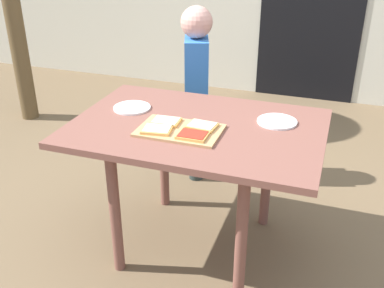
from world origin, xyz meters
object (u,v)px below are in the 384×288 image
(cutting_board, at_px, (180,130))
(plate_white_right, at_px, (277,122))
(pizza_slice_near_left, at_px, (157,130))
(child_left, at_px, (196,81))
(pizza_slice_far_left, at_px, (166,121))
(pizza_slice_far_right, at_px, (202,126))
(pizza_slice_near_right, at_px, (193,135))
(plate_white_left, at_px, (132,108))
(dining_table, at_px, (197,141))

(cutting_board, xyz_separation_m, plate_white_right, (0.40, 0.24, -0.00))
(pizza_slice_near_left, bearing_deg, child_left, 96.80)
(child_left, bearing_deg, plate_white_right, -43.80)
(pizza_slice_far_left, xyz_separation_m, pizza_slice_far_right, (0.17, 0.01, 0.00))
(cutting_board, height_order, pizza_slice_far_right, pizza_slice_far_right)
(pizza_slice_far_right, distance_m, pizza_slice_near_right, 0.11)
(pizza_slice_far_right, distance_m, plate_white_left, 0.43)
(pizza_slice_near_left, height_order, plate_white_left, pizza_slice_near_left)
(pizza_slice_far_right, bearing_deg, pizza_slice_far_left, -178.10)
(pizza_slice_far_right, height_order, plate_white_right, pizza_slice_far_right)
(plate_white_left, bearing_deg, pizza_slice_near_right, -30.07)
(cutting_board, distance_m, pizza_slice_far_right, 0.10)
(pizza_slice_far_left, relative_size, child_left, 0.12)
(pizza_slice_near_left, bearing_deg, plate_white_right, 31.29)
(pizza_slice_near_right, xyz_separation_m, pizza_slice_near_left, (-0.17, 0.00, 0.00))
(pizza_slice_near_left, bearing_deg, pizza_slice_far_right, 30.40)
(pizza_slice_far_right, xyz_separation_m, pizza_slice_near_left, (-0.18, -0.10, 0.00))
(pizza_slice_near_left, distance_m, plate_white_left, 0.33)
(plate_white_right, distance_m, child_left, 0.81)
(plate_white_left, distance_m, child_left, 0.64)
(cutting_board, xyz_separation_m, pizza_slice_far_right, (0.09, 0.05, 0.01))
(pizza_slice_far_left, height_order, pizza_slice_far_right, same)
(pizza_slice_far_left, relative_size, plate_white_right, 0.72)
(pizza_slice_near_left, distance_m, child_left, 0.86)
(pizza_slice_near_right, relative_size, child_left, 0.12)
(cutting_board, bearing_deg, child_left, 103.31)
(pizza_slice_far_right, distance_m, child_left, 0.80)
(pizza_slice_near_left, bearing_deg, plate_white_left, 135.55)
(pizza_slice_far_left, distance_m, pizza_slice_near_left, 0.10)
(pizza_slice_near_right, bearing_deg, plate_white_right, 43.30)
(pizza_slice_far_left, bearing_deg, pizza_slice_near_left, -91.71)
(dining_table, xyz_separation_m, pizza_slice_far_left, (-0.14, -0.05, 0.10))
(plate_white_right, xyz_separation_m, child_left, (-0.59, 0.56, -0.04))
(child_left, bearing_deg, dining_table, -71.25)
(pizza_slice_near_right, distance_m, pizza_slice_near_left, 0.17)
(pizza_slice_near_right, xyz_separation_m, child_left, (-0.27, 0.86, -0.06))
(cutting_board, xyz_separation_m, pizza_slice_far_left, (-0.09, 0.05, 0.01))
(cutting_board, height_order, pizza_slice_near_left, pizza_slice_near_left)
(dining_table, height_order, pizza_slice_near_left, pizza_slice_near_left)
(dining_table, relative_size, plate_white_left, 6.23)
(dining_table, distance_m, pizza_slice_near_left, 0.23)
(dining_table, relative_size, child_left, 1.06)
(pizza_slice_far_right, bearing_deg, plate_white_right, 31.79)
(pizza_slice_far_left, xyz_separation_m, plate_white_right, (0.48, 0.20, -0.01))
(dining_table, distance_m, cutting_board, 0.14)
(pizza_slice_far_left, distance_m, child_left, 0.77)
(plate_white_right, bearing_deg, pizza_slice_far_right, -148.21)
(pizza_slice_far_right, bearing_deg, pizza_slice_near_left, -149.60)
(pizza_slice_near_left, bearing_deg, dining_table, 46.65)
(pizza_slice_far_left, relative_size, pizza_slice_near_left, 0.94)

